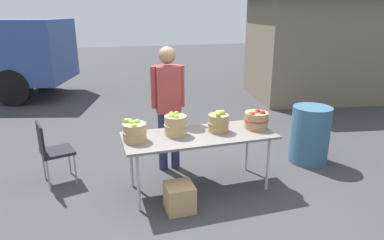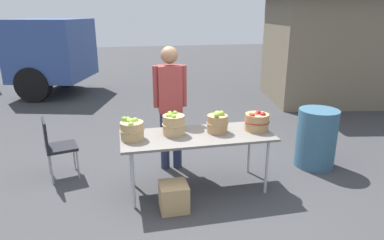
{
  "view_description": "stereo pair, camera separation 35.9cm",
  "coord_description": "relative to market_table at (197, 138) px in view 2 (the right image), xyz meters",
  "views": [
    {
      "loc": [
        -1.26,
        -3.78,
        2.21
      ],
      "look_at": [
        0.0,
        0.3,
        0.85
      ],
      "focal_mm": 31.6,
      "sensor_mm": 36.0,
      "label": 1
    },
    {
      "loc": [
        -0.92,
        -3.87,
        2.21
      ],
      "look_at": [
        0.0,
        0.3,
        0.85
      ],
      "focal_mm": 31.6,
      "sensor_mm": 36.0,
      "label": 2
    }
  ],
  "objects": [
    {
      "name": "vendor_adult",
      "position": [
        -0.23,
        0.69,
        0.34
      ],
      "size": [
        0.47,
        0.25,
        1.78
      ],
      "rotation": [
        0.0,
        0.0,
        3.09
      ],
      "color": "#262D4C",
      "rests_on": "ground"
    },
    {
      "name": "ground_plane",
      "position": [
        0.0,
        0.0,
        -0.71
      ],
      "size": [
        40.0,
        40.0,
        0.0
      ],
      "primitive_type": "plane",
      "color": "#38383A"
    },
    {
      "name": "apple_basket_green_2",
      "position": [
        0.27,
        0.04,
        0.18
      ],
      "size": [
        0.28,
        0.28,
        0.28
      ],
      "color": "#A87F51",
      "rests_on": "market_table"
    },
    {
      "name": "apple_basket_green_0",
      "position": [
        -0.8,
        0.02,
        0.17
      ],
      "size": [
        0.3,
        0.3,
        0.27
      ],
      "color": "tan",
      "rests_on": "market_table"
    },
    {
      "name": "food_kiosk",
      "position": [
        4.48,
        3.96,
        0.68
      ],
      "size": [
        3.97,
        3.49,
        2.74
      ],
      "rotation": [
        0.0,
        0.0,
        -0.18
      ],
      "color": "#726651",
      "rests_on": "ground"
    },
    {
      "name": "produce_crate",
      "position": [
        -0.38,
        -0.42,
        -0.54
      ],
      "size": [
        0.32,
        0.32,
        0.32
      ],
      "primitive_type": "cube",
      "color": "tan",
      "rests_on": "ground"
    },
    {
      "name": "market_table",
      "position": [
        0.0,
        0.0,
        0.0
      ],
      "size": [
        1.9,
        0.76,
        0.75
      ],
      "color": "slate",
      "rests_on": "ground"
    },
    {
      "name": "folding_chair",
      "position": [
        -1.82,
        0.72,
        -0.2
      ],
      "size": [
        0.49,
        0.49,
        0.86
      ],
      "rotation": [
        0.0,
        0.0,
        1.82
      ],
      "color": "black",
      "rests_on": "ground"
    },
    {
      "name": "apple_basket_green_1",
      "position": [
        -0.29,
        0.08,
        0.18
      ],
      "size": [
        0.29,
        0.29,
        0.28
      ],
      "color": "tan",
      "rests_on": "market_table"
    },
    {
      "name": "apple_basket_red_0",
      "position": [
        0.8,
        0.01,
        0.16
      ],
      "size": [
        0.33,
        0.33,
        0.26
      ],
      "color": "#A87F51",
      "rests_on": "market_table"
    },
    {
      "name": "trash_barrel",
      "position": [
        1.89,
        0.3,
        -0.27
      ],
      "size": [
        0.57,
        0.57,
        0.87
      ],
      "primitive_type": "cylinder",
      "color": "#335972",
      "rests_on": "ground"
    }
  ]
}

